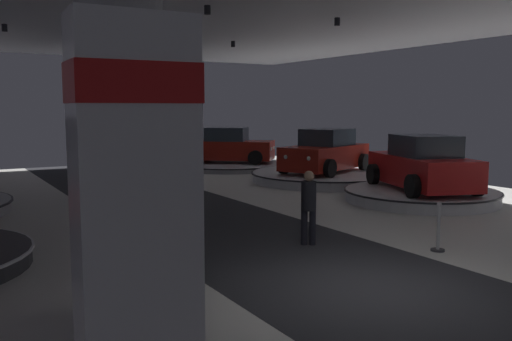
# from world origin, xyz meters

# --- Properties ---
(ground) EXTENTS (24.00, 44.00, 0.06)m
(ground) POSITION_xyz_m (0.00, 0.00, -0.02)
(ground) COLOR silver
(column_left) EXTENTS (1.13, 1.13, 5.50)m
(column_left) POSITION_xyz_m (-3.79, 0.84, 2.75)
(column_left) COLOR #ADADB2
(column_left) RESTS_ON ground
(brand_sign_pylon) EXTENTS (1.29, 0.69, 3.73)m
(brand_sign_pylon) POSITION_xyz_m (-4.39, -1.50, 1.93)
(brand_sign_pylon) COLOR slate
(brand_sign_pylon) RESTS_ON ground
(display_platform_deep_right) EXTENTS (5.83, 5.83, 0.25)m
(display_platform_deep_right) POSITION_xyz_m (6.51, 17.23, 0.14)
(display_platform_deep_right) COLOR #B7B7BC
(display_platform_deep_right) RESTS_ON ground
(display_car_deep_right) EXTENTS (4.37, 4.09, 1.71)m
(display_car_deep_right) POSITION_xyz_m (6.49, 17.25, 1.02)
(display_car_deep_right) COLOR maroon
(display_car_deep_right) RESTS_ON display_platform_deep_right
(display_platform_far_right) EXTENTS (5.87, 5.87, 0.38)m
(display_platform_far_right) POSITION_xyz_m (7.37, 10.80, 0.21)
(display_platform_far_right) COLOR silver
(display_platform_far_right) RESTS_ON ground
(display_car_far_right) EXTENTS (4.57, 3.42, 1.71)m
(display_car_far_right) POSITION_xyz_m (7.39, 10.81, 1.14)
(display_car_far_right) COLOR maroon
(display_car_far_right) RESTS_ON display_platform_far_right
(display_platform_mid_right) EXTENTS (4.74, 4.74, 0.37)m
(display_platform_mid_right) POSITION_xyz_m (7.04, 5.53, 0.20)
(display_platform_mid_right) COLOR silver
(display_platform_mid_right) RESTS_ON ground
(display_car_mid_right) EXTENTS (3.30, 4.56, 1.71)m
(display_car_mid_right) POSITION_xyz_m (7.03, 5.51, 1.14)
(display_car_mid_right) COLOR red
(display_car_mid_right) RESTS_ON display_platform_mid_right
(visitor_walking_near) EXTENTS (0.32, 0.32, 1.59)m
(visitor_walking_near) POSITION_xyz_m (0.80, 2.92, 0.91)
(visitor_walking_near) COLOR black
(visitor_walking_near) RESTS_ON ground
(stanchion_a) EXTENTS (0.28, 0.28, 1.01)m
(stanchion_a) POSITION_xyz_m (2.77, 1.16, 0.37)
(stanchion_a) COLOR #333338
(stanchion_a) RESTS_ON ground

